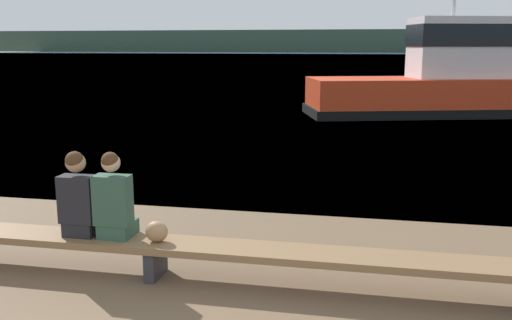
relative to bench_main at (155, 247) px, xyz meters
name	(u,v)px	position (x,y,z in m)	size (l,w,h in m)	color
water_surface	(367,57)	(0.86, 122.71, -0.36)	(240.00, 240.00, 0.00)	teal
far_shoreline	(370,41)	(0.86, 194.94, 3.39)	(600.00, 12.00, 7.49)	#2D3D2D
bench_main	(155,247)	(0.00, 0.00, 0.00)	(8.55, 0.52, 0.42)	brown
person_left	(79,198)	(-0.90, 0.00, 0.51)	(0.41, 0.42, 0.99)	black
person_right	(114,201)	(-0.47, 0.00, 0.50)	(0.41, 0.41, 1.00)	#2D4C3D
shopping_bag	(157,232)	(0.03, -0.02, 0.19)	(0.26, 0.20, 0.24)	#9E754C
tugboat_red	(448,84)	(5.07, 16.58, 0.77)	(10.60, 5.79, 5.57)	red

